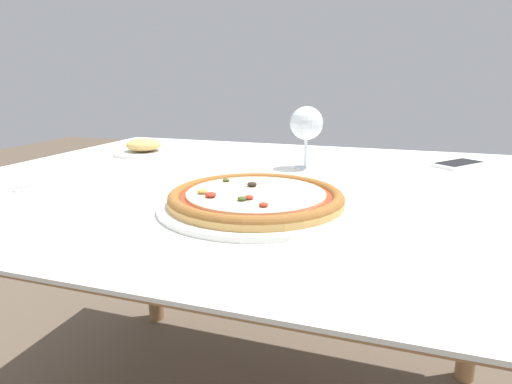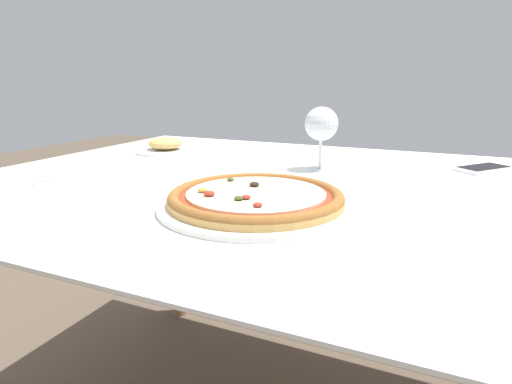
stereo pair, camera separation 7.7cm
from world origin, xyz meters
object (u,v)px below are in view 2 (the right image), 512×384
(dining_table, at_px, (265,211))
(cell_phone, at_px, (483,169))
(pizza_plate, at_px, (256,199))
(side_plate, at_px, (166,147))
(fork, at_px, (22,187))
(wine_glass_far_left, at_px, (321,125))

(dining_table, xyz_separation_m, cell_phone, (0.47, 0.32, 0.08))
(pizza_plate, relative_size, side_plate, 1.94)
(dining_table, xyz_separation_m, fork, (-0.45, -0.29, 0.08))
(fork, height_order, cell_phone, cell_phone)
(dining_table, height_order, side_plate, side_plate)
(dining_table, relative_size, wine_glass_far_left, 8.59)
(fork, height_order, side_plate, side_plate)
(side_plate, bearing_deg, pizza_plate, -40.23)
(pizza_plate, distance_m, fork, 0.52)
(fork, bearing_deg, side_plate, 89.17)
(wine_glass_far_left, height_order, cell_phone, wine_glass_far_left)
(pizza_plate, height_order, wine_glass_far_left, wine_glass_far_left)
(cell_phone, distance_m, side_plate, 0.91)
(pizza_plate, relative_size, wine_glass_far_left, 2.21)
(pizza_plate, bearing_deg, side_plate, 139.77)
(fork, bearing_deg, pizza_plate, 8.33)
(dining_table, xyz_separation_m, wine_glass_far_left, (0.08, 0.17, 0.19))
(wine_glass_far_left, bearing_deg, side_plate, 174.03)
(fork, xyz_separation_m, side_plate, (0.01, 0.51, 0.02))
(dining_table, height_order, cell_phone, cell_phone)
(pizza_plate, relative_size, cell_phone, 2.29)
(fork, bearing_deg, wine_glass_far_left, 40.59)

